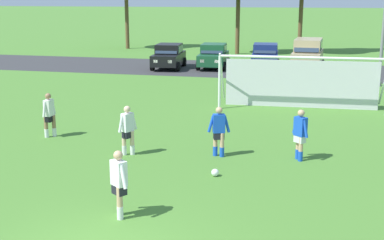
{
  "coord_description": "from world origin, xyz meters",
  "views": [
    {
      "loc": [
        3.92,
        -8.25,
        5.1
      ],
      "look_at": [
        0.23,
        7.57,
        1.11
      ],
      "focal_mm": 47.69,
      "sensor_mm": 36.0,
      "label": 1
    }
  ],
  "objects_px": {
    "player_striker_near": "(300,135)",
    "player_winger_left": "(119,184)",
    "soccer_goal": "(301,81)",
    "player_defender_far": "(219,132)",
    "parked_car_slot_center_left": "(265,56)",
    "player_midfield_center": "(128,130)",
    "parked_car_slot_left": "(213,56)",
    "parked_car_slot_center": "(308,54)",
    "player_winger_right": "(49,115)",
    "parked_car_slot_far_left": "(169,56)",
    "soccer_ball": "(215,173)"
  },
  "relations": [
    {
      "from": "player_defender_far",
      "to": "parked_car_slot_center_left",
      "type": "bearing_deg",
      "value": 91.15
    },
    {
      "from": "player_winger_left",
      "to": "parked_car_slot_center",
      "type": "xyz_separation_m",
      "value": [
        3.98,
        25.86,
        0.29
      ]
    },
    {
      "from": "soccer_goal",
      "to": "player_winger_left",
      "type": "distance_m",
      "value": 13.68
    },
    {
      "from": "soccer_goal",
      "to": "parked_car_slot_left",
      "type": "relative_size",
      "value": 1.74
    },
    {
      "from": "player_winger_left",
      "to": "parked_car_slot_center_left",
      "type": "bearing_deg",
      "value": 87.81
    },
    {
      "from": "parked_car_slot_center_left",
      "to": "parked_car_slot_center",
      "type": "relative_size",
      "value": 0.91
    },
    {
      "from": "parked_car_slot_center",
      "to": "player_winger_right",
      "type": "bearing_deg",
      "value": -114.48
    },
    {
      "from": "player_winger_right",
      "to": "parked_car_slot_center_left",
      "type": "relative_size",
      "value": 0.38
    },
    {
      "from": "player_midfield_center",
      "to": "player_winger_right",
      "type": "bearing_deg",
      "value": 158.37
    },
    {
      "from": "player_defender_far",
      "to": "player_winger_left",
      "type": "xyz_separation_m",
      "value": [
        -1.43,
        -5.15,
        0.0
      ]
    },
    {
      "from": "player_defender_far",
      "to": "parked_car_slot_center_left",
      "type": "height_order",
      "value": "parked_car_slot_center_left"
    },
    {
      "from": "parked_car_slot_far_left",
      "to": "parked_car_slot_center_left",
      "type": "distance_m",
      "value": 6.91
    },
    {
      "from": "soccer_ball",
      "to": "soccer_goal",
      "type": "relative_size",
      "value": 0.03
    },
    {
      "from": "player_striker_near",
      "to": "parked_car_slot_center",
      "type": "bearing_deg",
      "value": 90.04
    },
    {
      "from": "soccer_goal",
      "to": "parked_car_slot_left",
      "type": "distance_m",
      "value": 13.88
    },
    {
      "from": "soccer_ball",
      "to": "player_winger_left",
      "type": "distance_m",
      "value": 3.73
    },
    {
      "from": "soccer_ball",
      "to": "parked_car_slot_center",
      "type": "relative_size",
      "value": 0.05
    },
    {
      "from": "parked_car_slot_left",
      "to": "parked_car_slot_center",
      "type": "height_order",
      "value": "parked_car_slot_center"
    },
    {
      "from": "player_winger_right",
      "to": "parked_car_slot_far_left",
      "type": "height_order",
      "value": "parked_car_slot_far_left"
    },
    {
      "from": "player_winger_left",
      "to": "parked_car_slot_left",
      "type": "height_order",
      "value": "parked_car_slot_left"
    },
    {
      "from": "player_defender_far",
      "to": "parked_car_slot_far_left",
      "type": "xyz_separation_m",
      "value": [
        -7.11,
        19.43,
        0.05
      ]
    },
    {
      "from": "soccer_ball",
      "to": "parked_car_slot_center_left",
      "type": "relative_size",
      "value": 0.05
    },
    {
      "from": "soccer_ball",
      "to": "player_defender_far",
      "type": "height_order",
      "value": "player_defender_far"
    },
    {
      "from": "player_striker_near",
      "to": "player_defender_far",
      "type": "xyz_separation_m",
      "value": [
        -2.56,
        -0.2,
        0.0
      ]
    },
    {
      "from": "player_winger_left",
      "to": "soccer_ball",
      "type": "bearing_deg",
      "value": 62.83
    },
    {
      "from": "player_midfield_center",
      "to": "player_winger_left",
      "type": "relative_size",
      "value": 1.0
    },
    {
      "from": "player_winger_left",
      "to": "parked_car_slot_center_left",
      "type": "xyz_separation_m",
      "value": [
        1.01,
        26.33,
        0.05
      ]
    },
    {
      "from": "parked_car_slot_left",
      "to": "parked_car_slot_center",
      "type": "relative_size",
      "value": 0.91
    },
    {
      "from": "player_winger_left",
      "to": "parked_car_slot_far_left",
      "type": "relative_size",
      "value": 0.38
    },
    {
      "from": "player_midfield_center",
      "to": "soccer_goal",
      "type": "bearing_deg",
      "value": 58.03
    },
    {
      "from": "player_striker_near",
      "to": "player_midfield_center",
      "type": "distance_m",
      "value": 5.52
    },
    {
      "from": "player_striker_near",
      "to": "player_midfield_center",
      "type": "relative_size",
      "value": 1.0
    },
    {
      "from": "player_striker_near",
      "to": "player_winger_left",
      "type": "height_order",
      "value": "same"
    },
    {
      "from": "player_winger_left",
      "to": "parked_car_slot_left",
      "type": "xyz_separation_m",
      "value": [
        -2.6,
        25.42,
        0.05
      ]
    },
    {
      "from": "soccer_goal",
      "to": "parked_car_slot_far_left",
      "type": "height_order",
      "value": "soccer_goal"
    },
    {
      "from": "player_midfield_center",
      "to": "player_winger_left",
      "type": "height_order",
      "value": "same"
    },
    {
      "from": "player_midfield_center",
      "to": "player_winger_left",
      "type": "distance_m",
      "value": 4.86
    },
    {
      "from": "player_midfield_center",
      "to": "parked_car_slot_far_left",
      "type": "bearing_deg",
      "value": 101.89
    },
    {
      "from": "soccer_goal",
      "to": "player_defender_far",
      "type": "distance_m",
      "value": 8.34
    },
    {
      "from": "player_defender_far",
      "to": "player_winger_right",
      "type": "xyz_separation_m",
      "value": [
        -6.47,
        0.89,
        0.0
      ]
    },
    {
      "from": "player_striker_near",
      "to": "player_winger_left",
      "type": "relative_size",
      "value": 1.0
    },
    {
      "from": "player_midfield_center",
      "to": "player_striker_near",
      "type": "bearing_deg",
      "value": 7.44
    },
    {
      "from": "player_striker_near",
      "to": "parked_car_slot_center",
      "type": "height_order",
      "value": "parked_car_slot_center"
    },
    {
      "from": "soccer_ball",
      "to": "soccer_goal",
      "type": "height_order",
      "value": "soccer_goal"
    },
    {
      "from": "soccer_goal",
      "to": "player_striker_near",
      "type": "height_order",
      "value": "soccer_goal"
    },
    {
      "from": "player_midfield_center",
      "to": "parked_car_slot_center_left",
      "type": "relative_size",
      "value": 0.38
    },
    {
      "from": "player_striker_near",
      "to": "player_defender_far",
      "type": "bearing_deg",
      "value": -175.58
    },
    {
      "from": "soccer_ball",
      "to": "parked_car_slot_far_left",
      "type": "height_order",
      "value": "parked_car_slot_far_left"
    },
    {
      "from": "player_defender_far",
      "to": "parked_car_slot_center",
      "type": "relative_size",
      "value": 0.35
    },
    {
      "from": "player_striker_near",
      "to": "player_midfield_center",
      "type": "height_order",
      "value": "same"
    }
  ]
}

